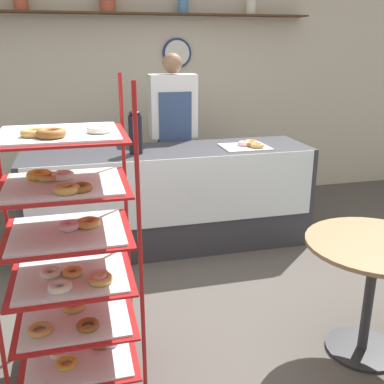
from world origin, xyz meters
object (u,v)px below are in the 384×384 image
object	(u,v)px
cafe_table	(373,270)
coffee_carafe	(135,133)
person_worker	(173,135)
pastry_rack	(70,253)
donut_tray_counter	(248,145)

from	to	relation	value
cafe_table	coffee_carafe	size ratio (longest dim) A/B	2.16
person_worker	cafe_table	size ratio (longest dim) A/B	2.18
pastry_rack	person_worker	distance (m)	2.43
pastry_rack	donut_tray_counter	world-z (taller)	pastry_rack
coffee_carafe	donut_tray_counter	world-z (taller)	coffee_carafe
coffee_carafe	person_worker	bearing A→B (deg)	53.33
coffee_carafe	pastry_rack	bearing A→B (deg)	-109.90
cafe_table	donut_tray_counter	distance (m)	1.82
person_worker	coffee_carafe	world-z (taller)	person_worker
pastry_rack	person_worker	size ratio (longest dim) A/B	0.96
person_worker	cafe_table	xyz separation A→B (m)	(0.69, -2.40, -0.40)
donut_tray_counter	person_worker	bearing A→B (deg)	132.45
cafe_table	donut_tray_counter	xyz separation A→B (m)	(-0.12, 1.77, 0.39)
person_worker	donut_tray_counter	size ratio (longest dim) A/B	4.15
cafe_table	donut_tray_counter	world-z (taller)	donut_tray_counter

